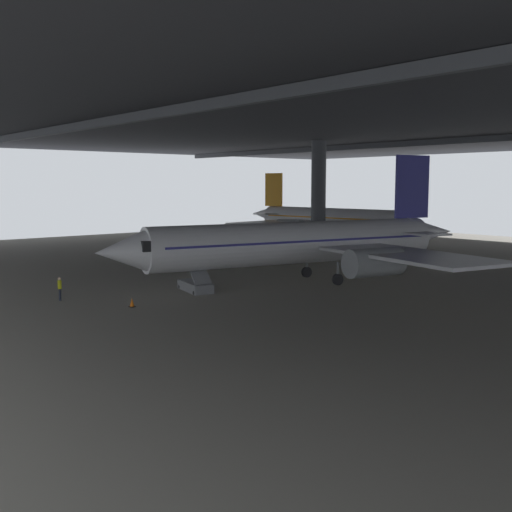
# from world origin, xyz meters

# --- Properties ---
(ground_plane) EXTENTS (110.00, 110.00, 0.00)m
(ground_plane) POSITION_xyz_m (0.00, 0.00, 0.00)
(ground_plane) COLOR gray
(hangar_structure) EXTENTS (121.00, 99.00, 14.56)m
(hangar_structure) POSITION_xyz_m (-0.06, 13.75, 13.93)
(hangar_structure) COLOR #4C4F54
(hangar_structure) RESTS_ON ground_plane
(airplane_main) EXTENTS (32.04, 32.65, 10.46)m
(airplane_main) POSITION_xyz_m (0.24, 0.12, 3.26)
(airplane_main) COLOR white
(airplane_main) RESTS_ON ground_plane
(boarding_stairs) EXTENTS (4.20, 2.25, 4.45)m
(boarding_stairs) POSITION_xyz_m (-2.27, -8.71, 0.71)
(boarding_stairs) COLOR slate
(boarding_stairs) RESTS_ON ground_plane
(crew_worker_near_nose) EXTENTS (0.54, 0.30, 1.62)m
(crew_worker_near_nose) POSITION_xyz_m (-5.18, -17.92, 0.92)
(crew_worker_near_nose) COLOR #232838
(crew_worker_near_nose) RESTS_ON ground_plane
(crew_worker_by_stairs) EXTENTS (0.43, 0.41, 1.70)m
(crew_worker_by_stairs) POSITION_xyz_m (-4.57, -6.47, 0.97)
(crew_worker_by_stairs) COLOR #232838
(crew_worker_by_stairs) RESTS_ON ground_plane
(airplane_distant) EXTENTS (29.72, 28.81, 9.60)m
(airplane_distant) POSITION_xyz_m (-23.83, 28.88, 3.10)
(airplane_distant) COLOR white
(airplane_distant) RESTS_ON ground_plane
(traffic_cone_orange) EXTENTS (0.36, 0.36, 0.60)m
(traffic_cone_orange) POSITION_xyz_m (0.02, -15.27, 0.29)
(traffic_cone_orange) COLOR black
(traffic_cone_orange) RESTS_ON ground_plane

